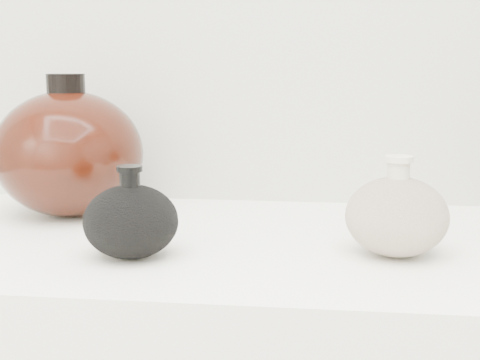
# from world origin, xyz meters

# --- Properties ---
(black_gourd_vase) EXTENTS (0.14, 0.14, 0.11)m
(black_gourd_vase) POSITION_xyz_m (-0.15, 0.85, 0.95)
(black_gourd_vase) COLOR black
(black_gourd_vase) RESTS_ON display_counter
(cream_gourd_vase) EXTENTS (0.13, 0.13, 0.12)m
(cream_gourd_vase) POSITION_xyz_m (0.17, 0.90, 0.95)
(cream_gourd_vase) COLOR beige
(cream_gourd_vase) RESTS_ON display_counter
(left_round_pot) EXTENTS (0.29, 0.29, 0.22)m
(left_round_pot) POSITION_xyz_m (-0.31, 1.06, 1.00)
(left_round_pot) COLOR black
(left_round_pot) RESTS_ON display_counter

